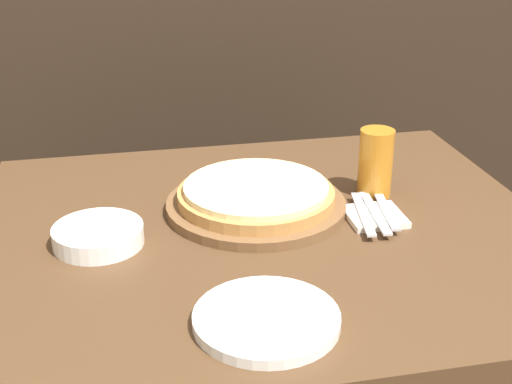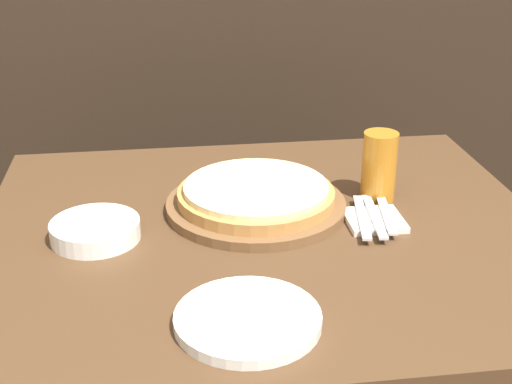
{
  "view_description": "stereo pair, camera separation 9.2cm",
  "coord_description": "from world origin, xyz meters",
  "px_view_note": "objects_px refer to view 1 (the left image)",
  "views": [
    {
      "loc": [
        -0.28,
        -1.21,
        1.36
      ],
      "look_at": [
        -0.01,
        0.08,
        0.77
      ],
      "focal_mm": 50.0,
      "sensor_mm": 36.0,
      "label": 1
    },
    {
      "loc": [
        -0.19,
        -1.22,
        1.36
      ],
      "look_at": [
        -0.01,
        0.08,
        0.77
      ],
      "focal_mm": 50.0,
      "sensor_mm": 36.0,
      "label": 2
    }
  ],
  "objects_px": {
    "dinner_knife": "(375,213)",
    "fork": "(363,214)",
    "beer_glass": "(376,160)",
    "side_bowl": "(98,234)",
    "pizza_on_board": "(256,199)",
    "spoon": "(387,211)",
    "dinner_plate": "(266,319)"
  },
  "relations": [
    {
      "from": "dinner_knife",
      "to": "fork",
      "type": "bearing_deg",
      "value": 180.0
    },
    {
      "from": "beer_glass",
      "to": "side_bowl",
      "type": "xyz_separation_m",
      "value": [
        -0.58,
        -0.1,
        -0.06
      ]
    },
    {
      "from": "side_bowl",
      "to": "fork",
      "type": "distance_m",
      "value": 0.51
    },
    {
      "from": "pizza_on_board",
      "to": "spoon",
      "type": "bearing_deg",
      "value": -20.1
    },
    {
      "from": "dinner_plate",
      "to": "dinner_knife",
      "type": "height_order",
      "value": "dinner_plate"
    },
    {
      "from": "spoon",
      "to": "pizza_on_board",
      "type": "bearing_deg",
      "value": 159.9
    },
    {
      "from": "fork",
      "to": "beer_glass",
      "type": "bearing_deg",
      "value": 60.39
    },
    {
      "from": "pizza_on_board",
      "to": "beer_glass",
      "type": "bearing_deg",
      "value": 4.9
    },
    {
      "from": "dinner_plate",
      "to": "beer_glass",
      "type": "bearing_deg",
      "value": 52.03
    },
    {
      "from": "side_bowl",
      "to": "spoon",
      "type": "bearing_deg",
      "value": -1.07
    },
    {
      "from": "dinner_plate",
      "to": "fork",
      "type": "relative_size",
      "value": 1.18
    },
    {
      "from": "beer_glass",
      "to": "pizza_on_board",
      "type": "bearing_deg",
      "value": -175.1
    },
    {
      "from": "pizza_on_board",
      "to": "side_bowl",
      "type": "distance_m",
      "value": 0.33
    },
    {
      "from": "beer_glass",
      "to": "dinner_plate",
      "type": "relative_size",
      "value": 0.64
    },
    {
      "from": "side_bowl",
      "to": "dinner_knife",
      "type": "bearing_deg",
      "value": -1.12
    },
    {
      "from": "spoon",
      "to": "dinner_plate",
      "type": "bearing_deg",
      "value": -135.54
    },
    {
      "from": "side_bowl",
      "to": "spoon",
      "type": "height_order",
      "value": "side_bowl"
    },
    {
      "from": "fork",
      "to": "pizza_on_board",
      "type": "bearing_deg",
      "value": 155.37
    },
    {
      "from": "pizza_on_board",
      "to": "spoon",
      "type": "xyz_separation_m",
      "value": [
        0.25,
        -0.09,
        -0.01
      ]
    },
    {
      "from": "dinner_plate",
      "to": "dinner_knife",
      "type": "distance_m",
      "value": 0.43
    },
    {
      "from": "beer_glass",
      "to": "fork",
      "type": "distance_m",
      "value": 0.15
    },
    {
      "from": "side_bowl",
      "to": "dinner_plate",
      "type": "bearing_deg",
      "value": -52.18
    },
    {
      "from": "dinner_plate",
      "to": "side_bowl",
      "type": "bearing_deg",
      "value": 127.82
    },
    {
      "from": "beer_glass",
      "to": "dinner_knife",
      "type": "height_order",
      "value": "beer_glass"
    },
    {
      "from": "pizza_on_board",
      "to": "side_bowl",
      "type": "bearing_deg",
      "value": -165.79
    },
    {
      "from": "fork",
      "to": "spoon",
      "type": "xyz_separation_m",
      "value": [
        0.05,
        0.0,
        0.0
      ]
    },
    {
      "from": "dinner_plate",
      "to": "fork",
      "type": "bearing_deg",
      "value": 49.38
    },
    {
      "from": "pizza_on_board",
      "to": "spoon",
      "type": "relative_size",
      "value": 2.23
    },
    {
      "from": "dinner_plate",
      "to": "fork",
      "type": "height_order",
      "value": "dinner_plate"
    },
    {
      "from": "beer_glass",
      "to": "side_bowl",
      "type": "distance_m",
      "value": 0.59
    },
    {
      "from": "pizza_on_board",
      "to": "side_bowl",
      "type": "relative_size",
      "value": 2.18
    },
    {
      "from": "beer_glass",
      "to": "dinner_knife",
      "type": "bearing_deg",
      "value": -109.16
    }
  ]
}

